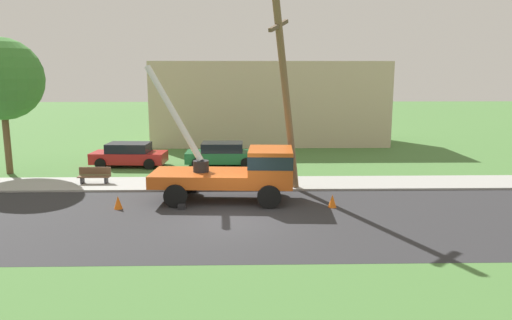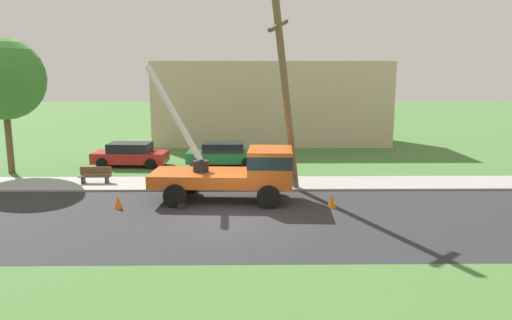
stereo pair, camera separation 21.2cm
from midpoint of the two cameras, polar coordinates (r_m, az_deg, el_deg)
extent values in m
plane|color=#477538|center=(30.61, -2.41, -0.25)|extent=(120.00, 120.00, 0.00)
cube|color=#2B2B2D|center=(18.96, -3.09, -7.04)|extent=(80.00, 8.93, 0.01)
cube|color=#9E9E99|center=(24.63, -2.68, -2.79)|extent=(80.00, 2.86, 0.10)
cube|color=#C65119|center=(21.61, -6.82, -2.10)|extent=(4.44, 2.65, 0.55)
cube|color=#C65119|center=(21.24, 1.44, -0.80)|extent=(2.04, 2.51, 1.60)
cube|color=#19232D|center=(21.17, 1.44, 0.13)|extent=(2.06, 2.53, 0.56)
cylinder|color=black|center=(21.49, -6.80, -0.73)|extent=(0.70, 0.70, 0.50)
cylinder|color=silver|center=(22.04, -9.97, 5.50)|extent=(2.81, 1.81, 4.26)
cube|color=black|center=(20.55, -9.05, -5.48)|extent=(0.32, 0.32, 0.20)
cube|color=black|center=(23.31, -7.68, -3.52)|extent=(0.32, 0.32, 0.20)
cylinder|color=black|center=(20.31, 1.26, -4.37)|extent=(1.00, 0.30, 1.00)
cylinder|color=black|center=(22.64, 1.36, -2.81)|extent=(1.00, 0.30, 1.00)
cylinder|color=black|center=(20.75, -9.79, -4.20)|extent=(1.00, 0.30, 1.00)
cylinder|color=black|center=(23.03, -8.57, -2.69)|extent=(1.00, 0.30, 1.00)
cylinder|color=brown|center=(21.98, 3.37, 6.84)|extent=(1.62, 2.70, 8.72)
cube|color=brown|center=(21.12, 2.39, 15.60)|extent=(0.96, 1.64, 0.67)
cone|color=orange|center=(20.74, 8.72, -4.80)|extent=(0.36, 0.36, 0.56)
cone|color=orange|center=(21.11, -16.27, -4.84)|extent=(0.36, 0.36, 0.56)
cube|color=#B21E1E|center=(30.20, -14.96, 0.31)|extent=(4.50, 2.07, 0.65)
cube|color=black|center=(30.10, -15.01, 1.44)|extent=(2.56, 1.80, 0.55)
cylinder|color=black|center=(28.99, -12.71, -0.47)|extent=(0.64, 0.22, 0.64)
cylinder|color=black|center=(30.70, -11.86, 0.17)|extent=(0.64, 0.22, 0.64)
cylinder|color=black|center=(29.87, -18.10, -0.41)|extent=(0.64, 0.22, 0.64)
cylinder|color=black|center=(31.53, -16.99, 0.21)|extent=(0.64, 0.22, 0.64)
cube|color=#1E6638|center=(29.45, -4.19, 0.39)|extent=(4.42, 1.84, 0.65)
cube|color=black|center=(29.35, -4.21, 1.54)|extent=(2.48, 1.68, 0.55)
cylinder|color=black|center=(28.55, -1.38, -0.37)|extent=(0.64, 0.22, 0.64)
cylinder|color=black|center=(30.32, -1.35, 0.27)|extent=(0.64, 0.22, 0.64)
cylinder|color=black|center=(28.73, -7.18, -0.38)|extent=(0.64, 0.22, 0.64)
cylinder|color=black|center=(30.49, -6.81, 0.26)|extent=(0.64, 0.22, 0.64)
cube|color=brown|center=(25.73, -18.82, -1.86)|extent=(1.60, 0.44, 0.06)
cube|color=brown|center=(25.86, -18.72, -1.23)|extent=(1.60, 0.06, 0.40)
cube|color=#333338|center=(25.96, -20.05, -2.34)|extent=(0.10, 0.40, 0.45)
cube|color=#333338|center=(25.60, -17.51, -2.36)|extent=(0.10, 0.40, 0.45)
cylinder|color=brown|center=(30.26, -27.62, 3.15)|extent=(0.36, 0.36, 4.92)
sphere|color=#3D7F33|center=(30.09, -28.08, 8.47)|extent=(4.50, 4.50, 4.50)
cube|color=#C6B293|center=(38.62, 1.40, 6.79)|extent=(18.00, 6.00, 6.40)
camera|label=1|loc=(0.11, -90.27, -0.05)|focal=33.84mm
camera|label=2|loc=(0.11, 89.73, 0.05)|focal=33.84mm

